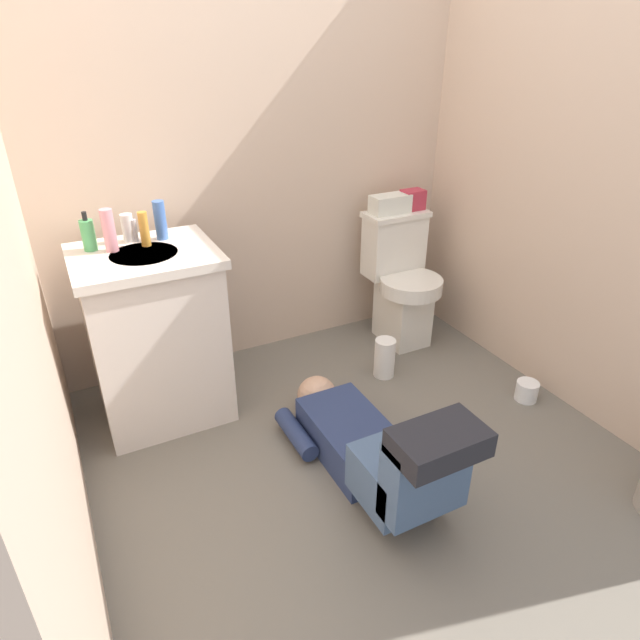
# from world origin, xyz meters

# --- Properties ---
(ground_plane) EXTENTS (2.70, 3.18, 0.04)m
(ground_plane) POSITION_xyz_m (0.00, 0.00, -0.02)
(ground_plane) COLOR #6C6559
(wall_back) EXTENTS (2.36, 0.08, 2.40)m
(wall_back) POSITION_xyz_m (0.00, 1.13, 1.20)
(wall_back) COLOR beige
(wall_back) RESTS_ON ground_plane
(wall_right) EXTENTS (0.08, 2.18, 2.40)m
(wall_right) POSITION_xyz_m (1.14, 0.00, 1.20)
(wall_right) COLOR beige
(wall_right) RESTS_ON ground_plane
(toilet) EXTENTS (0.36, 0.46, 0.75)m
(toilet) POSITION_xyz_m (0.72, 0.82, 0.37)
(toilet) COLOR silver
(toilet) RESTS_ON ground_plane
(vanity_cabinet) EXTENTS (0.60, 0.52, 0.82)m
(vanity_cabinet) POSITION_xyz_m (-0.68, 0.72, 0.42)
(vanity_cabinet) COLOR silver
(vanity_cabinet) RESTS_ON ground_plane
(faucet) EXTENTS (0.02, 0.02, 0.10)m
(faucet) POSITION_xyz_m (-0.68, 0.86, 0.87)
(faucet) COLOR silver
(faucet) RESTS_ON vanity_cabinet
(person_plumber) EXTENTS (0.38, 1.06, 0.52)m
(person_plumber) POSITION_xyz_m (-0.04, -0.14, 0.18)
(person_plumber) COLOR navy
(person_plumber) RESTS_ON ground_plane
(tissue_box) EXTENTS (0.22, 0.11, 0.10)m
(tissue_box) POSITION_xyz_m (0.68, 0.91, 0.80)
(tissue_box) COLOR silver
(tissue_box) RESTS_ON toilet
(toiletry_bag) EXTENTS (0.12, 0.09, 0.11)m
(toiletry_bag) POSITION_xyz_m (0.83, 0.91, 0.81)
(toiletry_bag) COLOR #B22D3F
(toiletry_bag) RESTS_ON toilet
(soap_dispenser) EXTENTS (0.06, 0.06, 0.17)m
(soap_dispenser) POSITION_xyz_m (-0.87, 0.84, 0.89)
(soap_dispenser) COLOR #4BA45E
(soap_dispenser) RESTS_ON vanity_cabinet
(bottle_pink) EXTENTS (0.05, 0.05, 0.18)m
(bottle_pink) POSITION_xyz_m (-0.79, 0.79, 0.91)
(bottle_pink) COLOR pink
(bottle_pink) RESTS_ON vanity_cabinet
(bottle_white) EXTENTS (0.05, 0.05, 0.12)m
(bottle_white) POSITION_xyz_m (-0.71, 0.88, 0.88)
(bottle_white) COLOR white
(bottle_white) RESTS_ON vanity_cabinet
(bottle_amber) EXTENTS (0.04, 0.04, 0.15)m
(bottle_amber) POSITION_xyz_m (-0.65, 0.79, 0.89)
(bottle_amber) COLOR orange
(bottle_amber) RESTS_ON vanity_cabinet
(bottle_blue) EXTENTS (0.05, 0.05, 0.17)m
(bottle_blue) POSITION_xyz_m (-0.57, 0.85, 0.91)
(bottle_blue) COLOR #4068B5
(bottle_blue) RESTS_ON vanity_cabinet
(paper_towel_roll) EXTENTS (0.11, 0.11, 0.22)m
(paper_towel_roll) POSITION_xyz_m (0.42, 0.50, 0.11)
(paper_towel_roll) COLOR white
(paper_towel_roll) RESTS_ON ground_plane
(toilet_paper_roll) EXTENTS (0.11, 0.11, 0.10)m
(toilet_paper_roll) POSITION_xyz_m (0.94, -0.01, 0.05)
(toilet_paper_roll) COLOR white
(toilet_paper_roll) RESTS_ON ground_plane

